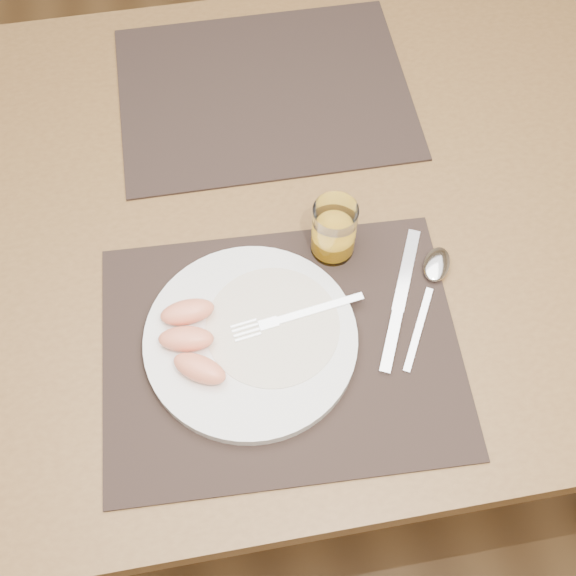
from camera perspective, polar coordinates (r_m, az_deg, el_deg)
The scene contains 11 objects.
ground at distance 1.70m, azimuth -0.66°, elevation -8.52°, with size 5.00×5.00×0.00m, color brown.
table at distance 1.10m, azimuth -1.01°, elevation 3.86°, with size 1.40×0.90×0.75m.
placemat_near at distance 0.92m, azimuth -0.53°, elevation -4.85°, with size 0.45×0.35×0.00m, color black.
placemat_far at distance 1.17m, azimuth -1.90°, elevation 15.22°, with size 0.45×0.35×0.00m, color black.
plate at distance 0.91m, azimuth -2.96°, elevation -4.09°, with size 0.27×0.27×0.02m, color white.
plate_dressing at distance 0.91m, azimuth -1.21°, elevation -3.00°, with size 0.17×0.17×0.00m.
fork at distance 0.91m, azimuth -0.10°, elevation -2.42°, with size 0.18×0.04×0.00m.
knife at distance 0.95m, azimuth 8.66°, elevation -1.78°, with size 0.11×0.21×0.01m.
spoon at distance 0.98m, azimuth 11.47°, elevation 1.12°, with size 0.11×0.18×0.01m.
juice_glass at distance 0.96m, azimuth 3.64°, elevation 4.44°, with size 0.06×0.06×0.09m.
grapefruit_wedges at distance 0.90m, azimuth -7.68°, elevation -4.04°, with size 0.09×0.13×0.03m.
Camera 1 is at (-0.09, -0.59, 1.59)m, focal length 45.00 mm.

